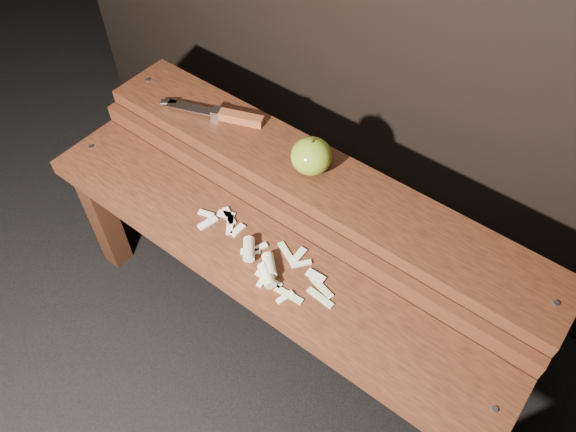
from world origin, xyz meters
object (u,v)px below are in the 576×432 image
Objects in this scene: bench_rear_tier at (315,199)px; bench_front_tier at (256,275)px; knife at (228,115)px; apple at (311,156)px.

bench_front_tier is at bearing -90.00° from bench_rear_tier.
knife is at bearing 139.29° from bench_front_tier.
knife is (-0.29, 0.25, 0.16)m from bench_front_tier.
apple is at bearing 167.14° from bench_rear_tier.
knife reaches higher than bench_rear_tier.
bench_front_tier is 0.23m from bench_rear_tier.
apple reaches higher than bench_rear_tier.
bench_front_tier is 0.41m from knife.
bench_rear_tier is 0.13m from apple.
knife is at bearing 176.22° from bench_rear_tier.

